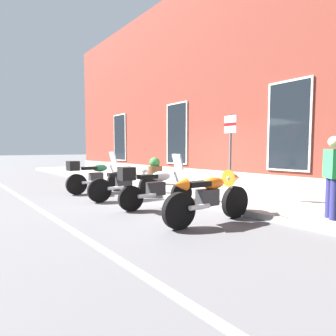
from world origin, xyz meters
TOP-DOWN VIEW (x-y plane):
  - ground_plane at (0.00, 0.00)m, footprint 140.00×140.00m
  - sidewalk at (0.00, 1.25)m, footprint 29.21×2.49m
  - lane_stripe at (0.00, -3.20)m, footprint 29.21×0.12m
  - brick_pub_facade at (-0.00, 6.35)m, footprint 23.21×7.82m
  - motorcycle_green_touring at (-2.46, -1.11)m, footprint 0.62×2.09m
  - motorcycle_yellow_naked at (-0.76, -0.91)m, footprint 0.62×2.20m
  - motorcycle_silver_touring at (0.68, -1.02)m, footprint 0.73×2.02m
  - motorcycle_orange_sport at (2.44, -0.90)m, footprint 0.62×2.13m
  - pedestrian_striped_shirt at (4.04, 0.65)m, footprint 0.51×0.52m
  - parking_sign at (1.62, 0.77)m, footprint 0.36×0.07m
  - barrel_planter at (-2.10, 1.15)m, footprint 0.61×0.61m

SIDE VIEW (x-z plane):
  - ground_plane at x=0.00m, z-range 0.00..0.00m
  - lane_stripe at x=0.00m, z-range 0.00..0.01m
  - sidewalk at x=0.00m, z-range 0.00..0.13m
  - motorcycle_yellow_naked at x=-0.76m, z-range 0.01..0.93m
  - motorcycle_silver_touring at x=0.68m, z-range -0.11..1.22m
  - motorcycle_orange_sport at x=2.44m, z-range 0.05..1.08m
  - motorcycle_green_touring at x=-2.46m, z-range -0.12..1.25m
  - barrel_planter at x=-2.10m, z-range 0.06..1.08m
  - pedestrian_striped_shirt at x=4.04m, z-range 0.22..1.78m
  - parking_sign at x=1.62m, z-range 0.47..2.67m
  - brick_pub_facade at x=0.00m, z-range -0.01..7.80m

